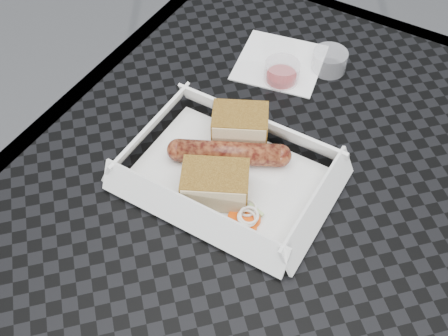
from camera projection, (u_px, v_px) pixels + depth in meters
name	position (u px, v px, depth m)	size (l,w,h in m)	color
patio_table	(320.00, 248.00, 0.71)	(0.80, 0.80, 0.74)	black
food_tray	(228.00, 177.00, 0.69)	(0.22, 0.15, 0.00)	white
bratwurst	(229.00, 153.00, 0.69)	(0.14, 0.08, 0.03)	brown
bread_near	(240.00, 126.00, 0.71)	(0.07, 0.05, 0.04)	brown
bread_far	(215.00, 184.00, 0.65)	(0.08, 0.05, 0.04)	brown
veg_garnish	(251.00, 218.00, 0.64)	(0.03, 0.03, 0.00)	#E94C0A
napkin	(280.00, 63.00, 0.82)	(0.12, 0.12, 0.00)	white
condiment_cup_sauce	(282.00, 72.00, 0.79)	(0.05, 0.05, 0.03)	#960B0A
condiment_cup_empty	(329.00, 61.00, 0.80)	(0.05, 0.05, 0.03)	silver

